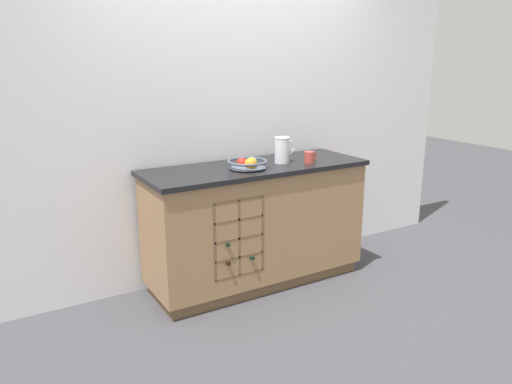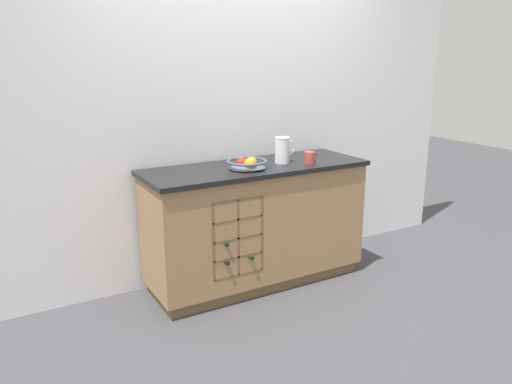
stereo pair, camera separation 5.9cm
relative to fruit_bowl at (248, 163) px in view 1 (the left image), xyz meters
name	(u,v)px [view 1 (the left image)]	position (x,y,z in m)	size (l,w,h in m)	color
ground_plane	(256,281)	(0.12, 0.08, -0.97)	(14.00, 14.00, 0.00)	#424247
back_wall	(233,114)	(0.12, 0.42, 0.30)	(4.40, 0.06, 2.55)	white
kitchen_island	(256,224)	(0.11, 0.07, -0.50)	(1.70, 0.60, 0.93)	brown
fruit_bowl	(248,163)	(0.00, 0.00, 0.00)	(0.29, 0.29, 0.09)	#4C5666
white_pitcher	(282,149)	(0.33, 0.05, 0.06)	(0.17, 0.11, 0.20)	white
ceramic_mug	(310,157)	(0.51, -0.06, 0.00)	(0.11, 0.08, 0.09)	#B7473D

